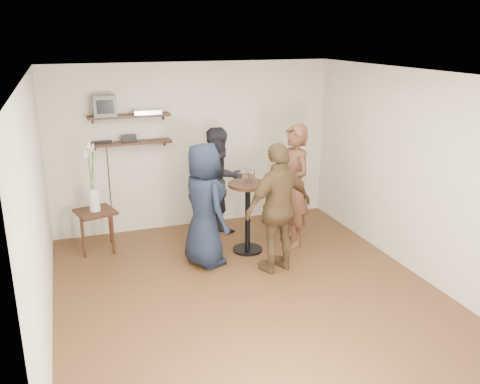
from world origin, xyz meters
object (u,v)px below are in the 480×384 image
at_px(person_plaid, 294,186).
at_px(person_brown, 279,208).
at_px(side_table, 96,217).
at_px(person_dark, 220,183).
at_px(radio, 129,138).
at_px(crt_monitor, 104,105).
at_px(drinks_table, 248,208).
at_px(person_navy, 204,205).
at_px(dvd_deck, 147,112).

relative_size(person_plaid, person_brown, 1.04).
relative_size(side_table, person_dark, 0.37).
distance_m(radio, person_brown, 2.58).
xyz_separation_m(side_table, person_brown, (2.21, -1.43, 0.35)).
xyz_separation_m(crt_monitor, radio, (0.31, 0.00, -0.50)).
relative_size(drinks_table, person_brown, 0.59).
distance_m(crt_monitor, person_navy, 2.13).
relative_size(side_table, drinks_table, 0.61).
xyz_separation_m(crt_monitor, person_navy, (1.08, -1.40, -1.18)).
height_order(radio, person_dark, person_dark).
bearing_deg(person_brown, person_dark, -88.98).
xyz_separation_m(dvd_deck, radio, (-0.29, 0.00, -0.38)).
bearing_deg(crt_monitor, dvd_deck, 0.00).
bearing_deg(crt_monitor, person_plaid, -25.38).
relative_size(crt_monitor, person_brown, 0.19).
bearing_deg(drinks_table, radio, 140.36).
relative_size(person_dark, person_brown, 0.99).
distance_m(dvd_deck, drinks_table, 2.08).
bearing_deg(person_plaid, person_dark, -128.01).
relative_size(crt_monitor, side_table, 0.51).
relative_size(dvd_deck, person_plaid, 0.22).
bearing_deg(person_dark, crt_monitor, 145.97).
relative_size(radio, person_brown, 0.13).
bearing_deg(person_dark, radio, 141.83).
distance_m(dvd_deck, person_navy, 1.82).
relative_size(drinks_table, person_dark, 0.60).
bearing_deg(dvd_deck, crt_monitor, 180.00).
bearing_deg(person_brown, drinks_table, -90.00).
distance_m(side_table, person_dark, 1.87).
bearing_deg(radio, person_brown, -49.46).
distance_m(dvd_deck, radio, 0.48).
distance_m(drinks_table, person_navy, 0.74).
xyz_separation_m(dvd_deck, person_navy, (0.47, -1.40, -1.06)).
bearing_deg(person_dark, drinks_table, -90.00).
bearing_deg(drinks_table, dvd_deck, 133.90).
height_order(dvd_deck, side_table, dvd_deck).
relative_size(radio, person_plaid, 0.12).
bearing_deg(drinks_table, person_plaid, 1.95).
bearing_deg(crt_monitor, side_table, -120.89).
xyz_separation_m(crt_monitor, person_dark, (1.56, -0.51, -1.17)).
relative_size(radio, person_dark, 0.13).
xyz_separation_m(side_table, drinks_table, (2.04, -0.74, 0.15)).
bearing_deg(person_dark, person_plaid, -51.99).
bearing_deg(person_dark, person_navy, -134.64).
height_order(person_dark, person_navy, person_dark).
distance_m(person_plaid, person_navy, 1.42).
distance_m(radio, person_plaid, 2.54).
xyz_separation_m(radio, person_brown, (1.62, -1.89, -0.66)).
xyz_separation_m(radio, side_table, (-0.59, -0.46, -1.01)).
relative_size(dvd_deck, person_dark, 0.24).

